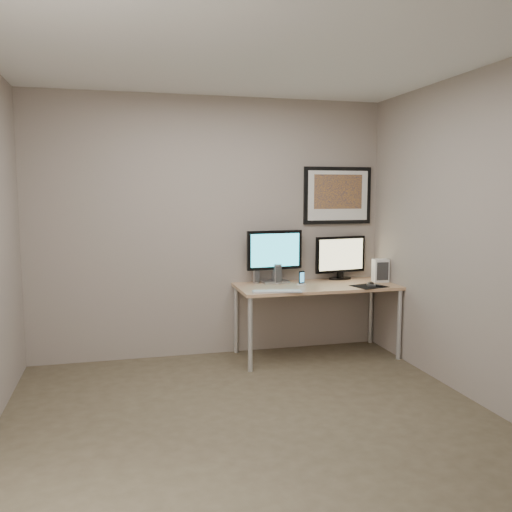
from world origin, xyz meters
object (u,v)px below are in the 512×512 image
at_px(phone_dock, 302,278).
at_px(speaker_left, 256,275).
at_px(framed_art, 338,195).
at_px(monitor_large, 275,254).
at_px(monitor_tv, 340,256).
at_px(fan_unit, 380,270).
at_px(keyboard, 277,291).
at_px(desk, 316,291).
at_px(speaker_right, 278,274).

bearing_deg(phone_dock, speaker_left, 128.93).
xyz_separation_m(framed_art, phone_dock, (-0.50, -0.31, -0.82)).
xyz_separation_m(monitor_large, speaker_left, (-0.19, 0.01, -0.21)).
distance_m(framed_art, monitor_tv, 0.65).
bearing_deg(phone_dock, fan_unit, -21.62).
xyz_separation_m(keyboard, fan_unit, (1.21, 0.30, 0.11)).
bearing_deg(desk, speaker_right, 153.89).
distance_m(monitor_tv, keyboard, 1.05).
bearing_deg(desk, phone_dock, 171.38).
bearing_deg(phone_dock, framed_art, 10.05).
bearing_deg(monitor_tv, desk, -152.77).
relative_size(phone_dock, fan_unit, 0.61).
xyz_separation_m(desk, fan_unit, (0.71, 0.02, 0.18)).
xyz_separation_m(speaker_right, fan_unit, (1.07, -0.15, 0.02)).
distance_m(phone_dock, keyboard, 0.46).
distance_m(monitor_tv, speaker_left, 0.94).
xyz_separation_m(desk, monitor_tv, (0.37, 0.27, 0.31)).
bearing_deg(speaker_left, framed_art, 3.26).
xyz_separation_m(speaker_left, phone_dock, (0.41, -0.23, -0.01)).
bearing_deg(fan_unit, speaker_left, 174.43).
distance_m(monitor_large, speaker_right, 0.21).
height_order(monitor_tv, speaker_right, monitor_tv).
height_order(framed_art, monitor_large, framed_art).
height_order(monitor_large, keyboard, monitor_large).
height_order(desk, phone_dock, phone_dock).
bearing_deg(monitor_large, framed_art, 1.70).
bearing_deg(monitor_tv, speaker_right, 178.60).
distance_m(desk, monitor_large, 0.57).
relative_size(monitor_tv, fan_unit, 2.47).
relative_size(framed_art, speaker_left, 4.53).
bearing_deg(keyboard, monitor_tv, 43.13).
relative_size(monitor_large, speaker_left, 3.57).
height_order(monitor_large, monitor_tv, monitor_large).
xyz_separation_m(speaker_left, fan_unit, (1.27, -0.23, 0.04)).
xyz_separation_m(monitor_tv, speaker_right, (-0.72, -0.10, -0.15)).
bearing_deg(keyboard, monitor_large, 86.90).
bearing_deg(phone_dock, keyboard, -160.57).
bearing_deg(fan_unit, desk, -173.43).
relative_size(framed_art, monitor_tv, 1.28).
distance_m(monitor_large, keyboard, 0.61).
bearing_deg(fan_unit, keyboard, -161.27).
bearing_deg(desk, framed_art, 43.46).
bearing_deg(desk, monitor_tv, 36.24).
distance_m(speaker_left, speaker_right, 0.22).
relative_size(monitor_large, keyboard, 1.29).
relative_size(keyboard, fan_unit, 1.93).
bearing_deg(monitor_large, desk, -38.85).
bearing_deg(speaker_right, keyboard, -106.68).
bearing_deg(speaker_left, monitor_tv, -0.58).
distance_m(phone_dock, fan_unit, 0.86).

